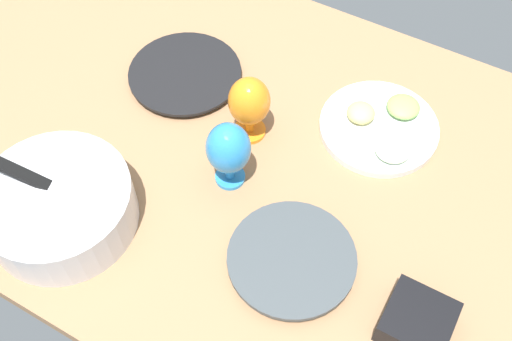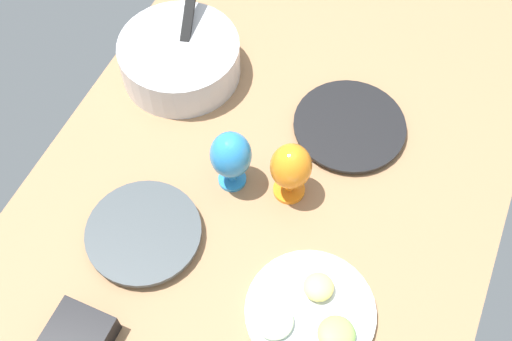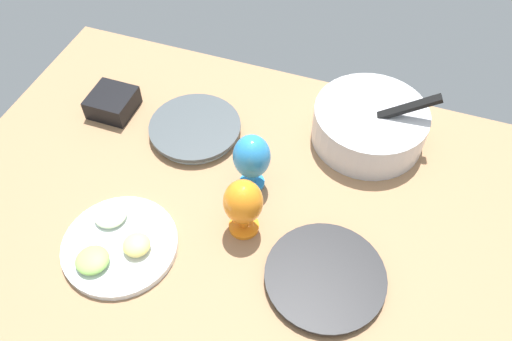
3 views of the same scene
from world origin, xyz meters
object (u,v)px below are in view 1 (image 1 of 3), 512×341
dinner_plate_right (185,74)px  square_bowl_black (418,321)px  fruit_platter (381,126)px  mixing_bowl (59,205)px  hurricane_glass_orange (249,103)px  dinner_plate_left (292,260)px  hurricane_glass_blue (228,150)px

dinner_plate_right → square_bowl_black: size_ratio=2.27×
dinner_plate_right → fruit_platter: (-47.19, -7.98, 0.37)cm
mixing_bowl → hurricane_glass_orange: bearing=-119.4°
fruit_platter → hurricane_glass_orange: size_ratio=1.63×
dinner_plate_left → square_bowl_black: square_bowl_black is taller
dinner_plate_right → fruit_platter: bearing=-170.4°
dinner_plate_right → mixing_bowl: mixing_bowl is taller
fruit_platter → square_bowl_black: (-23.48, 39.86, 1.78)cm
fruit_platter → dinner_plate_left: bearing=86.9°
dinner_plate_left → fruit_platter: 39.48cm
dinner_plate_left → hurricane_glass_blue: bearing=-29.1°
dinner_plate_left → hurricane_glass_blue: size_ratio=1.50×
dinner_plate_left → mixing_bowl: bearing=17.0°
fruit_platter → square_bowl_black: 46.30cm
dinner_plate_right → hurricane_glass_blue: 32.76cm
mixing_bowl → fruit_platter: size_ratio=1.16×
mixing_bowl → fruit_platter: mixing_bowl is taller
hurricane_glass_orange → fruit_platter: bearing=-149.7°
dinner_plate_left → square_bowl_black: size_ratio=2.11×
mixing_bowl → hurricane_glass_blue: (-24.22, -25.29, 4.65)cm
mixing_bowl → hurricane_glass_orange: mixing_bowl is taller
dinner_plate_left → mixing_bowl: mixing_bowl is taller
dinner_plate_right → fruit_platter: 47.86cm
dinner_plate_right → hurricane_glass_orange: hurricane_glass_orange is taller
dinner_plate_left → hurricane_glass_orange: hurricane_glass_orange is taller
mixing_bowl → hurricane_glass_orange: size_ratio=1.90×
dinner_plate_left → hurricane_glass_orange: (23.34, -24.53, 8.31)cm
hurricane_glass_orange → square_bowl_black: bearing=153.0°
dinner_plate_left → dinner_plate_right: 54.97cm
square_bowl_black → mixing_bowl: bearing=10.7°
dinner_plate_right → fruit_platter: size_ratio=1.01×
mixing_bowl → hurricane_glass_blue: bearing=-133.8°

